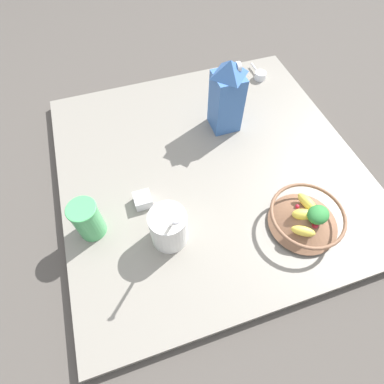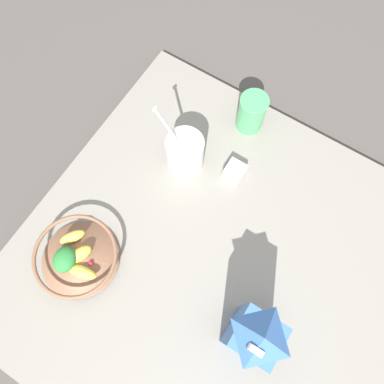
{
  "view_description": "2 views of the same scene",
  "coord_description": "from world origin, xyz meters",
  "views": [
    {
      "loc": [
        -0.57,
        0.25,
        0.82
      ],
      "look_at": [
        -0.12,
        0.1,
        0.09
      ],
      "focal_mm": 28.0,
      "sensor_mm": 36.0,
      "label": 1
    },
    {
      "loc": [
        0.03,
        -0.16,
        1.01
      ],
      "look_at": [
        -0.13,
        0.1,
        0.13
      ],
      "focal_mm": 35.0,
      "sensor_mm": 36.0,
      "label": 2
    }
  ],
  "objects": [
    {
      "name": "ground_plane",
      "position": [
        0.0,
        0.0,
        0.0
      ],
      "size": [
        6.0,
        6.0,
        0.0
      ],
      "primitive_type": "plane",
      "color": "#4C4742"
    },
    {
      "name": "yogurt_tub",
      "position": [
        -0.21,
        0.2,
        0.1
      ],
      "size": [
        0.13,
        0.1,
        0.23
      ],
      "color": "white",
      "rests_on": "countertop"
    },
    {
      "name": "drinking_cup",
      "position": [
        -0.12,
        0.4,
        0.1
      ],
      "size": [
        0.08,
        0.08,
        0.13
      ],
      "color": "#4CB266",
      "rests_on": "countertop"
    },
    {
      "name": "spice_jar",
      "position": [
        -0.08,
        0.24,
        0.05
      ],
      "size": [
        0.05,
        0.05,
        0.04
      ],
      "color": "silver",
      "rests_on": "countertop"
    },
    {
      "name": "countertop",
      "position": [
        0.0,
        0.0,
        0.02
      ],
      "size": [
        0.97,
        0.97,
        0.03
      ],
      "color": "gray",
      "rests_on": "ground_plane"
    },
    {
      "name": "fruit_bowl",
      "position": [
        -0.29,
        -0.18,
        0.07
      ],
      "size": [
        0.21,
        0.21,
        0.09
      ],
      "color": "brown",
      "rests_on": "countertop"
    },
    {
      "name": "milk_carton",
      "position": [
        0.16,
        -0.11,
        0.16
      ],
      "size": [
        0.09,
        0.09,
        0.26
      ],
      "color": "#3D6BB2",
      "rests_on": "countertop"
    }
  ]
}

